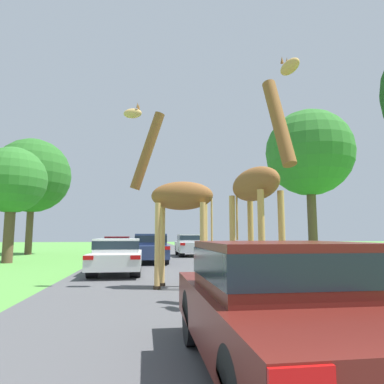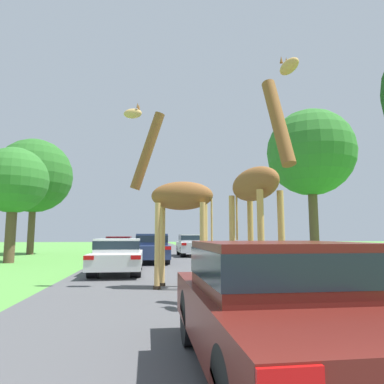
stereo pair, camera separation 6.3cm
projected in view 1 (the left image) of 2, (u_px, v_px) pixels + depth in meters
road at (155, 253)px, 28.68m from camera, size 7.10×120.00×0.00m
giraffe_near_road at (176, 195)px, 9.82m from camera, size 2.73×1.17×5.42m
giraffe_companion at (259, 184)px, 8.13m from camera, size 1.08×2.71×5.31m
car_lead_maroon at (282, 303)px, 3.59m from camera, size 1.78×3.98×1.38m
car_queue_right at (150, 247)px, 18.46m from camera, size 1.82×4.43×1.54m
car_queue_left at (190, 244)px, 24.32m from camera, size 1.78×4.23×1.53m
car_far_ahead at (117, 255)px, 13.14m from camera, size 1.82×4.36×1.33m
car_verge_right at (118, 246)px, 24.27m from camera, size 1.82×4.80×1.38m
tree_centre_back at (33, 176)px, 26.83m from camera, size 5.79×5.79×9.02m
tree_right_cluster at (309, 153)px, 21.24m from camera, size 5.35×5.35×9.24m
tree_far_right at (12, 181)px, 18.64m from camera, size 3.61×3.61×6.27m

